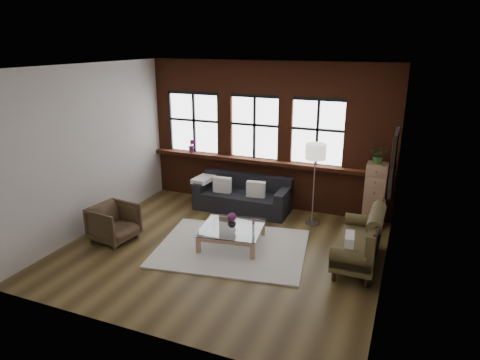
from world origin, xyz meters
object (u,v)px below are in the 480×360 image
at_px(dark_sofa, 243,194).
at_px(vintage_settee, 358,239).
at_px(floor_lamp, 314,181).
at_px(armchair, 114,223).
at_px(coffee_table, 232,236).
at_px(vase, 232,223).
at_px(drawer_chest, 375,195).

xyz_separation_m(dark_sofa, vintage_settee, (2.67, -1.48, 0.07)).
bearing_deg(floor_lamp, vintage_settee, -50.93).
bearing_deg(armchair, floor_lamp, -49.28).
height_order(armchair, coffee_table, armchair).
height_order(dark_sofa, vintage_settee, vintage_settee).
bearing_deg(vase, drawer_chest, 39.88).
bearing_deg(coffee_table, armchair, -163.07).
bearing_deg(vase, coffee_table, 26.57).
bearing_deg(vase, floor_lamp, 52.61).
xyz_separation_m(dark_sofa, vase, (0.46, -1.66, 0.06)).
bearing_deg(floor_lamp, armchair, -146.74).
bearing_deg(dark_sofa, coffee_table, -74.58).
height_order(vintage_settee, drawer_chest, drawer_chest).
height_order(vintage_settee, armchair, vintage_settee).
bearing_deg(coffee_table, drawer_chest, 39.88).
bearing_deg(vintage_settee, armchair, -169.23).
relative_size(armchair, drawer_chest, 0.59).
relative_size(coffee_table, vase, 6.71).
distance_m(coffee_table, drawer_chest, 3.03).
bearing_deg(dark_sofa, vase, -74.58).
height_order(vase, floor_lamp, floor_lamp).
bearing_deg(vintage_settee, floor_lamp, 129.07).
height_order(coffee_table, vase, vase).
distance_m(dark_sofa, armchair, 2.84).
relative_size(dark_sofa, vintage_settee, 1.24).
distance_m(dark_sofa, vase, 1.72).
bearing_deg(vase, vintage_settee, 4.61).
xyz_separation_m(vase, floor_lamp, (1.14, 1.50, 0.48)).
distance_m(vintage_settee, drawer_chest, 1.75).
relative_size(dark_sofa, drawer_chest, 1.60).
relative_size(vase, floor_lamp, 0.09).
xyz_separation_m(vintage_settee, floor_lamp, (-1.07, 1.32, 0.47)).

